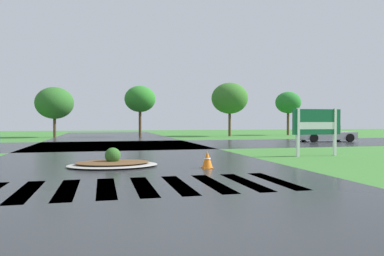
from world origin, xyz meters
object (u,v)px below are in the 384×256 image
median_island (113,163)px  estate_billboard (317,124)px  car_blue_compact (325,134)px  traffic_cone (207,160)px

median_island → estate_billboard: bearing=10.5°
car_blue_compact → traffic_cone: (-13.78, -13.74, -0.32)m
estate_billboard → car_blue_compact: 13.27m
estate_billboard → traffic_cone: 6.89m
estate_billboard → traffic_cone: estate_billboard is taller
median_island → car_blue_compact: size_ratio=0.70×
car_blue_compact → estate_billboard: bearing=-119.6°
median_island → traffic_cone: (3.16, -1.22, 0.16)m
median_island → car_blue_compact: 21.07m
estate_billboard → traffic_cone: size_ratio=4.07×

